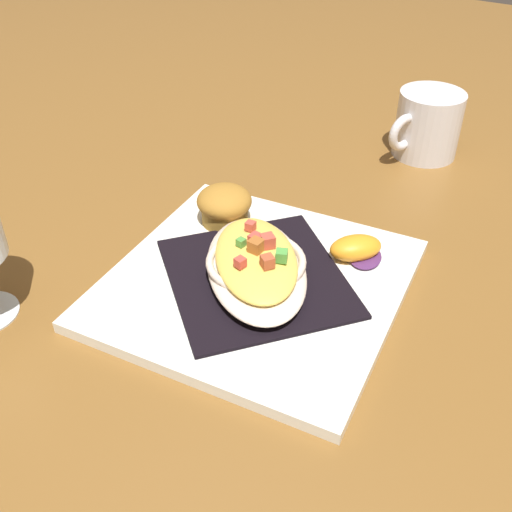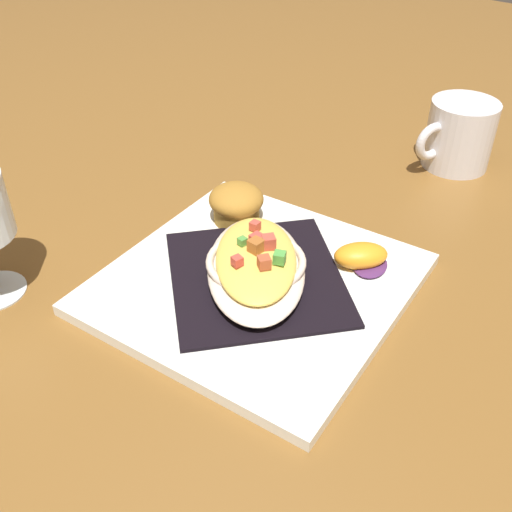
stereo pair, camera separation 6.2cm
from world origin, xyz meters
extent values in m
plane|color=brown|center=(0.00, 0.00, 0.00)|extent=(2.60, 2.60, 0.00)
cube|color=white|center=(0.00, 0.00, 0.01)|extent=(0.32, 0.32, 0.01)
cube|color=black|center=(0.00, 0.00, 0.02)|extent=(0.26, 0.26, 0.00)
ellipsoid|color=beige|center=(0.00, 0.00, 0.03)|extent=(0.20, 0.19, 0.02)
torus|color=beige|center=(0.00, 0.00, 0.04)|extent=(0.15, 0.15, 0.01)
ellipsoid|color=#E6C150|center=(0.00, 0.00, 0.04)|extent=(0.17, 0.16, 0.02)
cube|color=#D9463C|center=(-0.01, -0.01, 0.06)|extent=(0.01, 0.01, 0.01)
cube|color=#4EA141|center=(0.00, 0.03, 0.06)|extent=(0.02, 0.02, 0.01)
cube|color=#50993F|center=(0.00, -0.02, 0.05)|extent=(0.01, 0.01, 0.01)
cube|color=green|center=(-0.01, 0.00, 0.06)|extent=(0.02, 0.02, 0.01)
cube|color=#B55131|center=(0.02, 0.02, 0.06)|extent=(0.02, 0.02, 0.01)
cube|color=#A85E27|center=(0.00, 0.00, 0.06)|extent=(0.01, 0.01, 0.01)
cube|color=#CC4A3B|center=(-0.03, -0.03, 0.05)|extent=(0.01, 0.01, 0.01)
cube|color=#C94C3B|center=(-0.01, 0.01, 0.06)|extent=(0.02, 0.02, 0.01)
cube|color=#D0473A|center=(0.03, 0.00, 0.05)|extent=(0.01, 0.01, 0.01)
cylinder|color=olive|center=(-0.07, -0.09, 0.02)|extent=(0.05, 0.05, 0.02)
ellipsoid|color=#A97329|center=(-0.07, -0.09, 0.04)|extent=(0.06, 0.06, 0.03)
ellipsoid|color=#4C0F23|center=(-0.07, -0.09, 0.05)|extent=(0.02, 0.02, 0.01)
ellipsoid|color=#50285B|center=(-0.09, 0.08, 0.02)|extent=(0.06, 0.05, 0.01)
ellipsoid|color=orange|center=(-0.09, 0.07, 0.03)|extent=(0.07, 0.07, 0.03)
cylinder|color=white|center=(-0.39, 0.05, 0.05)|extent=(0.09, 0.09, 0.09)
torus|color=white|center=(-0.34, 0.03, 0.05)|extent=(0.05, 0.03, 0.05)
cylinder|color=#4C2D14|center=(-0.39, 0.05, 0.03)|extent=(0.08, 0.08, 0.05)
camera|label=1|loc=(0.42, 0.26, 0.42)|focal=42.33mm
camera|label=2|loc=(0.38, 0.31, 0.42)|focal=42.33mm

